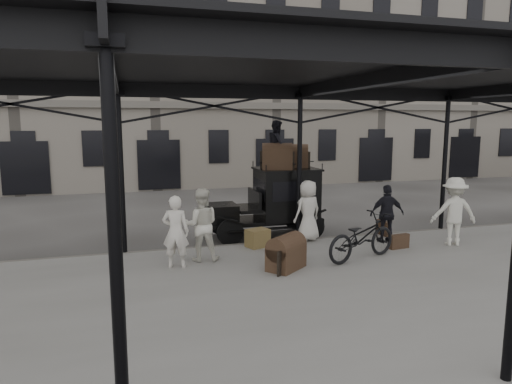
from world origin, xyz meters
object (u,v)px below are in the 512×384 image
Objects in this scene: porter_left at (176,232)px; porter_official at (387,214)px; taxi at (277,199)px; bicycle at (362,237)px; steamer_trunk_roof_near at (277,158)px; steamer_trunk_platform at (286,255)px.

porter_left reaches higher than porter_official.
taxi is at bearing -124.67° from porter_left.
steamer_trunk_roof_near is at bearing 2.46° from bicycle.
porter_left is 4.65m from bicycle.
porter_official is at bearing -38.37° from taxi.
steamer_trunk_roof_near is at bearing -126.61° from porter_left.
steamer_trunk_platform is (-0.89, -3.38, -2.02)m from steamer_trunk_roof_near.
porter_official is at bearing -157.07° from porter_left.
taxi is at bearing -27.98° from porter_official.
steamer_trunk_roof_near is at bearing -23.75° from porter_official.
steamer_trunk_platform is at bearing -88.15° from steamer_trunk_roof_near.
steamer_trunk_roof_near is (-1.20, 3.18, 1.78)m from bicycle.
porter_left is 2.69m from steamer_trunk_platform.
porter_official is (2.66, -2.11, -0.21)m from taxi.
steamer_trunk_roof_near is (3.39, 2.53, 1.49)m from porter_left.
steamer_trunk_platform is (-2.10, -0.19, -0.24)m from bicycle.
bicycle is 2.12m from steamer_trunk_platform.
porter_official is at bearing -17.47° from steamer_trunk_roof_near.
steamer_trunk_platform is at bearing 177.93° from porter_left.
taxi is 1.34m from steamer_trunk_roof_near.
porter_left is 4.48m from steamer_trunk_roof_near.
steamer_trunk_platform is at bearing 33.05° from porter_official.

